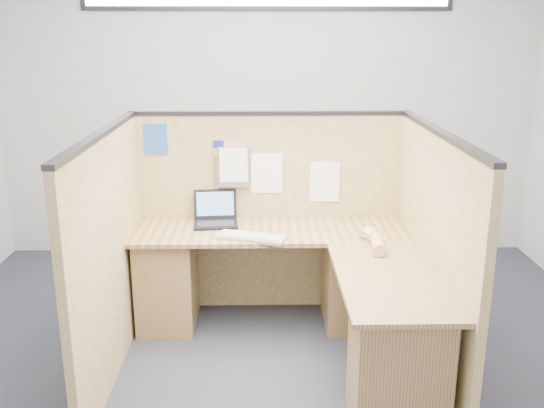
{
  "coord_description": "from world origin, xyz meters",
  "views": [
    {
      "loc": [
        -0.06,
        -3.41,
        2.1
      ],
      "look_at": [
        0.01,
        0.5,
        0.97
      ],
      "focal_mm": 40.0,
      "sensor_mm": 36.0,
      "label": 1
    }
  ],
  "objects_px": {
    "l_desk": "(299,296)",
    "keyboard": "(251,237)",
    "laptop": "(216,215)",
    "mouse": "(369,235)"
  },
  "relations": [
    {
      "from": "laptop",
      "to": "mouse",
      "type": "xyz_separation_m",
      "value": [
        1.06,
        -0.37,
        -0.03
      ]
    },
    {
      "from": "l_desk",
      "to": "laptop",
      "type": "bearing_deg",
      "value": 136.04
    },
    {
      "from": "laptop",
      "to": "keyboard",
      "type": "height_order",
      "value": "laptop"
    },
    {
      "from": "keyboard",
      "to": "l_desk",
      "type": "bearing_deg",
      "value": -12.5
    },
    {
      "from": "l_desk",
      "to": "laptop",
      "type": "relative_size",
      "value": 5.86
    },
    {
      "from": "laptop",
      "to": "keyboard",
      "type": "bearing_deg",
      "value": -59.64
    },
    {
      "from": "mouse",
      "to": "keyboard",
      "type": "bearing_deg",
      "value": 180.0
    },
    {
      "from": "l_desk",
      "to": "keyboard",
      "type": "relative_size",
      "value": 3.94
    },
    {
      "from": "keyboard",
      "to": "mouse",
      "type": "bearing_deg",
      "value": 18.39
    },
    {
      "from": "l_desk",
      "to": "mouse",
      "type": "bearing_deg",
      "value": 21.31
    }
  ]
}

